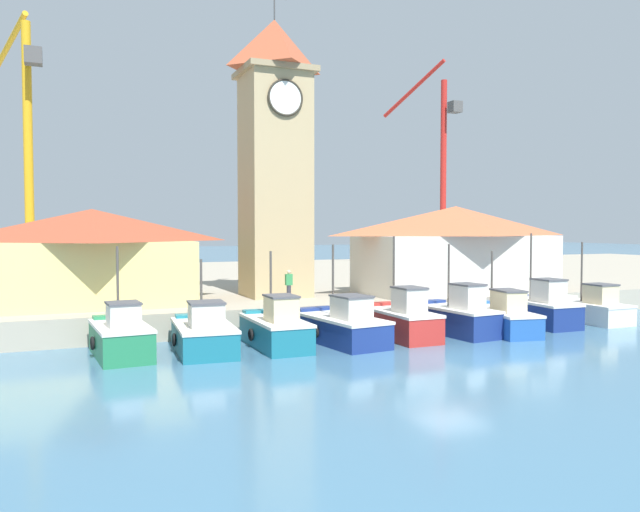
{
  "coord_description": "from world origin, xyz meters",
  "views": [
    {
      "loc": [
        -13.65,
        -19.76,
        4.92
      ],
      "look_at": [
        -1.43,
        9.54,
        3.5
      ],
      "focal_mm": 35.0,
      "sensor_mm": 36.0,
      "label": 1
    }
  ],
  "objects_px": {
    "fishing_boat_mid_left": "(341,326)",
    "warehouse_left": "(93,255)",
    "clock_tower": "(275,152)",
    "port_crane_far": "(27,181)",
    "fishing_boat_right_outer": "(538,309)",
    "port_crane_near": "(441,194)",
    "fishing_boat_mid_right": "(457,317)",
    "fishing_boat_center": "(401,320)",
    "fishing_boat_far_right": "(590,309)",
    "warehouse_right": "(456,248)",
    "fishing_boat_far_left": "(121,337)",
    "dock_worker_near_tower": "(289,285)",
    "fishing_boat_left_inner": "(276,329)",
    "fishing_boat_left_outer": "(204,334)",
    "fishing_boat_right_inner": "(499,317)"
  },
  "relations": [
    {
      "from": "port_crane_near",
      "to": "fishing_boat_mid_right",
      "type": "bearing_deg",
      "value": -122.17
    },
    {
      "from": "fishing_boat_mid_left",
      "to": "warehouse_left",
      "type": "bearing_deg",
      "value": 138.53
    },
    {
      "from": "fishing_boat_center",
      "to": "port_crane_far",
      "type": "bearing_deg",
      "value": 129.35
    },
    {
      "from": "fishing_boat_far_right",
      "to": "dock_worker_near_tower",
      "type": "xyz_separation_m",
      "value": [
        -15.11,
        4.67,
        1.37
      ]
    },
    {
      "from": "warehouse_left",
      "to": "dock_worker_near_tower",
      "type": "bearing_deg",
      "value": -19.79
    },
    {
      "from": "fishing_boat_center",
      "to": "clock_tower",
      "type": "distance_m",
      "value": 11.97
    },
    {
      "from": "fishing_boat_mid_right",
      "to": "port_crane_near",
      "type": "xyz_separation_m",
      "value": [
        15.79,
        25.1,
        7.29
      ]
    },
    {
      "from": "fishing_boat_right_outer",
      "to": "fishing_boat_left_inner",
      "type": "bearing_deg",
      "value": -178.44
    },
    {
      "from": "fishing_boat_left_outer",
      "to": "dock_worker_near_tower",
      "type": "relative_size",
      "value": 2.9
    },
    {
      "from": "fishing_boat_right_outer",
      "to": "port_crane_far",
      "type": "bearing_deg",
      "value": 142.06
    },
    {
      "from": "fishing_boat_left_inner",
      "to": "port_crane_far",
      "type": "distance_m",
      "value": 22.78
    },
    {
      "from": "fishing_boat_mid_left",
      "to": "dock_worker_near_tower",
      "type": "distance_m",
      "value": 5.39
    },
    {
      "from": "fishing_boat_far_right",
      "to": "clock_tower",
      "type": "bearing_deg",
      "value": 152.74
    },
    {
      "from": "fishing_boat_center",
      "to": "fishing_boat_right_inner",
      "type": "xyz_separation_m",
      "value": [
        5.13,
        -0.35,
        -0.1
      ]
    },
    {
      "from": "fishing_boat_left_inner",
      "to": "fishing_boat_right_inner",
      "type": "relative_size",
      "value": 0.85
    },
    {
      "from": "clock_tower",
      "to": "fishing_boat_left_outer",
      "type": "bearing_deg",
      "value": -125.75
    },
    {
      "from": "dock_worker_near_tower",
      "to": "fishing_boat_far_right",
      "type": "bearing_deg",
      "value": -17.18
    },
    {
      "from": "clock_tower",
      "to": "port_crane_near",
      "type": "xyz_separation_m",
      "value": [
        21.86,
        16.88,
        -0.93
      ]
    },
    {
      "from": "fishing_boat_center",
      "to": "fishing_boat_mid_right",
      "type": "height_order",
      "value": "fishing_boat_center"
    },
    {
      "from": "fishing_boat_mid_left",
      "to": "fishing_boat_mid_right",
      "type": "relative_size",
      "value": 1.15
    },
    {
      "from": "warehouse_right",
      "to": "port_crane_far",
      "type": "distance_m",
      "value": 26.85
    },
    {
      "from": "fishing_boat_center",
      "to": "fishing_boat_mid_right",
      "type": "xyz_separation_m",
      "value": [
        2.9,
        -0.14,
        0.01
      ]
    },
    {
      "from": "warehouse_left",
      "to": "fishing_boat_left_inner",
      "type": "bearing_deg",
      "value": -50.99
    },
    {
      "from": "fishing_boat_far_left",
      "to": "fishing_boat_right_outer",
      "type": "bearing_deg",
      "value": -0.17
    },
    {
      "from": "fishing_boat_far_left",
      "to": "port_crane_near",
      "type": "height_order",
      "value": "port_crane_near"
    },
    {
      "from": "fishing_boat_far_left",
      "to": "fishing_boat_left_outer",
      "type": "height_order",
      "value": "fishing_boat_far_left"
    },
    {
      "from": "fishing_boat_far_left",
      "to": "port_crane_far",
      "type": "height_order",
      "value": "port_crane_far"
    },
    {
      "from": "fishing_boat_far_right",
      "to": "clock_tower",
      "type": "xyz_separation_m",
      "value": [
        -14.82,
        7.64,
        8.35
      ]
    },
    {
      "from": "fishing_boat_mid_left",
      "to": "fishing_boat_right_outer",
      "type": "height_order",
      "value": "fishing_boat_right_outer"
    },
    {
      "from": "clock_tower",
      "to": "port_crane_far",
      "type": "height_order",
      "value": "port_crane_far"
    },
    {
      "from": "fishing_boat_left_outer",
      "to": "dock_worker_near_tower",
      "type": "bearing_deg",
      "value": 42.21
    },
    {
      "from": "fishing_boat_far_right",
      "to": "warehouse_right",
      "type": "relative_size",
      "value": 0.38
    },
    {
      "from": "fishing_boat_far_left",
      "to": "dock_worker_near_tower",
      "type": "relative_size",
      "value": 2.66
    },
    {
      "from": "dock_worker_near_tower",
      "to": "clock_tower",
      "type": "bearing_deg",
      "value": 84.51
    },
    {
      "from": "fishing_boat_right_outer",
      "to": "fishing_boat_far_left",
      "type": "bearing_deg",
      "value": 179.83
    },
    {
      "from": "dock_worker_near_tower",
      "to": "fishing_boat_far_left",
      "type": "bearing_deg",
      "value": -151.69
    },
    {
      "from": "fishing_boat_right_outer",
      "to": "warehouse_right",
      "type": "relative_size",
      "value": 0.4
    },
    {
      "from": "fishing_boat_left_inner",
      "to": "port_crane_far",
      "type": "xyz_separation_m",
      "value": [
        -10.0,
        19.19,
        7.12
      ]
    },
    {
      "from": "fishing_boat_mid_left",
      "to": "fishing_boat_left_inner",
      "type": "bearing_deg",
      "value": 175.98
    },
    {
      "from": "fishing_boat_center",
      "to": "fishing_boat_right_inner",
      "type": "bearing_deg",
      "value": -3.94
    },
    {
      "from": "fishing_boat_far_left",
      "to": "port_crane_far",
      "type": "relative_size",
      "value": 0.25
    },
    {
      "from": "fishing_boat_far_left",
      "to": "warehouse_left",
      "type": "distance_m",
      "value": 8.33
    },
    {
      "from": "fishing_boat_left_outer",
      "to": "fishing_boat_far_left",
      "type": "bearing_deg",
      "value": 174.81
    },
    {
      "from": "fishing_boat_right_outer",
      "to": "port_crane_near",
      "type": "height_order",
      "value": "port_crane_near"
    },
    {
      "from": "fishing_boat_mid_right",
      "to": "fishing_boat_right_outer",
      "type": "distance_m",
      "value": 5.41
    },
    {
      "from": "fishing_boat_right_inner",
      "to": "fishing_boat_left_outer",
      "type": "bearing_deg",
      "value": 177.37
    },
    {
      "from": "warehouse_right",
      "to": "fishing_boat_far_left",
      "type": "bearing_deg",
      "value": -163.62
    },
    {
      "from": "fishing_boat_mid_right",
      "to": "warehouse_right",
      "type": "distance_m",
      "value": 8.21
    },
    {
      "from": "fishing_boat_left_outer",
      "to": "fishing_boat_center",
      "type": "height_order",
      "value": "fishing_boat_center"
    },
    {
      "from": "fishing_boat_mid_right",
      "to": "port_crane_near",
      "type": "relative_size",
      "value": 0.24
    }
  ]
}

